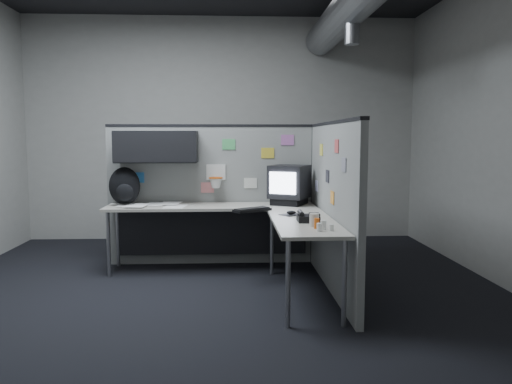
{
  "coord_description": "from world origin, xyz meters",
  "views": [
    {
      "loc": [
        0.12,
        -4.51,
        1.47
      ],
      "look_at": [
        0.37,
        0.35,
        0.94
      ],
      "focal_mm": 35.0,
      "sensor_mm": 36.0,
      "label": 1
    }
  ],
  "objects": [
    {
      "name": "backpack",
      "position": [
        -1.06,
        1.06,
        0.94
      ],
      "size": [
        0.38,
        0.35,
        0.42
      ],
      "rotation": [
        0.0,
        0.0,
        -0.14
      ],
      "color": "black",
      "rests_on": "desk"
    },
    {
      "name": "partition_right",
      "position": [
        1.1,
        0.22,
        0.82
      ],
      "size": [
        0.07,
        2.23,
        1.63
      ],
      "color": "gray",
      "rests_on": "ground"
    },
    {
      "name": "keyboard",
      "position": [
        0.34,
        0.5,
        0.75
      ],
      "size": [
        0.41,
        0.34,
        0.04
      ],
      "rotation": [
        0.0,
        0.0,
        -0.19
      ],
      "color": "black",
      "rests_on": "desk"
    },
    {
      "name": "monitor",
      "position": [
        0.78,
        1.02,
        0.96
      ],
      "size": [
        0.52,
        0.52,
        0.44
      ],
      "rotation": [
        0.0,
        0.0,
        0.3
      ],
      "color": "black",
      "rests_on": "desk"
    },
    {
      "name": "papers",
      "position": [
        -0.79,
        1.02,
        0.74
      ],
      "size": [
        0.86,
        0.59,
        0.02
      ],
      "rotation": [
        0.0,
        0.0,
        -0.12
      ],
      "color": "white",
      "rests_on": "desk"
    },
    {
      "name": "partition_back",
      "position": [
        -0.25,
        1.23,
        1.0
      ],
      "size": [
        2.44,
        0.42,
        1.63
      ],
      "color": "gray",
      "rests_on": "ground"
    },
    {
      "name": "cup",
      "position": [
        0.82,
        -0.4,
        0.78
      ],
      "size": [
        0.1,
        0.1,
        0.11
      ],
      "primitive_type": "cylinder",
      "rotation": [
        0.0,
        0.0,
        0.24
      ],
      "color": "beige",
      "rests_on": "desk"
    },
    {
      "name": "phone",
      "position": [
        0.81,
        -0.15,
        0.77
      ],
      "size": [
        0.19,
        0.21,
        0.1
      ],
      "rotation": [
        0.0,
        0.0,
        -0.19
      ],
      "color": "black",
      "rests_on": "desk"
    },
    {
      "name": "mouse",
      "position": [
        0.71,
        0.24,
        0.74
      ],
      "size": [
        0.25,
        0.24,
        0.04
      ],
      "rotation": [
        0.0,
        0.0,
        -0.16
      ],
      "color": "black",
      "rests_on": "desk"
    },
    {
      "name": "desk",
      "position": [
        0.15,
        0.7,
        0.61
      ],
      "size": [
        2.31,
        2.11,
        0.73
      ],
      "color": "#A7A497",
      "rests_on": "ground"
    },
    {
      "name": "bottles",
      "position": [
        0.86,
        -0.56,
        0.77
      ],
      "size": [
        0.15,
        0.17,
        0.09
      ],
      "rotation": [
        0.0,
        0.0,
        0.31
      ],
      "color": "silver",
      "rests_on": "desk"
    },
    {
      "name": "room",
      "position": [
        0.56,
        0.0,
        2.1
      ],
      "size": [
        5.62,
        5.62,
        3.22
      ],
      "color": "black",
      "rests_on": "ground"
    }
  ]
}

